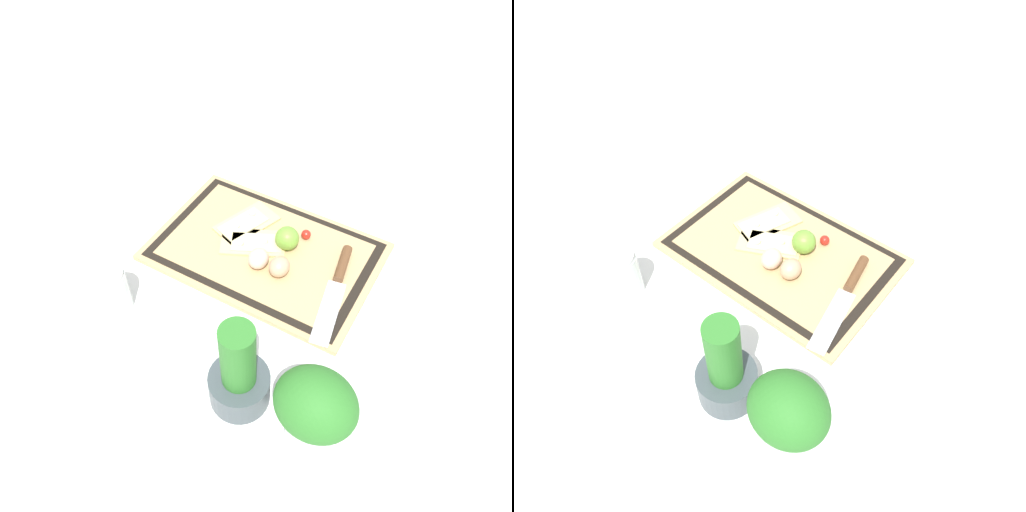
{
  "view_description": "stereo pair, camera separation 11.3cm",
  "coord_description": "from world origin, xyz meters",
  "views": [
    {
      "loc": [
        -0.38,
        0.7,
        0.88
      ],
      "look_at": [
        0.0,
        0.04,
        0.03
      ],
      "focal_mm": 35.0,
      "sensor_mm": 36.0,
      "label": 1
    },
    {
      "loc": [
        -0.47,
        0.63,
        0.88
      ],
      "look_at": [
        0.0,
        0.04,
        0.03
      ],
      "focal_mm": 35.0,
      "sensor_mm": 36.0,
      "label": 2
    }
  ],
  "objects": [
    {
      "name": "ground_plane",
      "position": [
        0.0,
        0.0,
        0.0
      ],
      "size": [
        6.0,
        6.0,
        0.0
      ],
      "primitive_type": "plane",
      "color": "white"
    },
    {
      "name": "herb_glass",
      "position": [
        -0.29,
        0.36,
        0.13
      ],
      "size": [
        0.14,
        0.12,
        0.21
      ],
      "color": "silver",
      "rests_on": "ground_plane"
    },
    {
      "name": "pizza_slice_near",
      "position": [
        0.08,
        -0.05,
        0.02
      ],
      "size": [
        0.13,
        0.17,
        0.02
      ],
      "color": "#DBBC7F",
      "rests_on": "cutting_board"
    },
    {
      "name": "egg_brown",
      "position": [
        -0.06,
        0.05,
        0.04
      ],
      "size": [
        0.05,
        0.05,
        0.05
      ],
      "primitive_type": "ellipsoid",
      "color": "tan",
      "rests_on": "cutting_board"
    },
    {
      "name": "herb_pot",
      "position": [
        -0.14,
        0.34,
        0.08
      ],
      "size": [
        0.11,
        0.11,
        0.22
      ],
      "color": "#3D474C",
      "rests_on": "ground_plane"
    },
    {
      "name": "knife",
      "position": [
        -0.19,
        -0.0,
        0.02
      ],
      "size": [
        0.08,
        0.27,
        0.02
      ],
      "color": "silver",
      "rests_on": "cutting_board"
    },
    {
      "name": "pizza_slice_far",
      "position": [
        0.03,
        0.0,
        0.02
      ],
      "size": [
        0.17,
        0.14,
        0.02
      ],
      "color": "#DBBC7F",
      "rests_on": "cutting_board"
    },
    {
      "name": "cherry_tomato_red",
      "position": [
        -0.07,
        -0.08,
        0.03
      ],
      "size": [
        0.02,
        0.02,
        0.02
      ],
      "primitive_type": "sphere",
      "color": "red",
      "rests_on": "cutting_board"
    },
    {
      "name": "sauce_jar",
      "position": [
        0.2,
        0.3,
        0.05
      ],
      "size": [
        0.07,
        0.07,
        0.11
      ],
      "color": "silver",
      "rests_on": "ground_plane"
    },
    {
      "name": "cutting_board",
      "position": [
        0.0,
        0.0,
        0.01
      ],
      "size": [
        0.52,
        0.34,
        0.02
      ],
      "color": "tan",
      "rests_on": "ground_plane"
    },
    {
      "name": "lime",
      "position": [
        -0.04,
        -0.03,
        0.04
      ],
      "size": [
        0.06,
        0.06,
        0.06
      ],
      "primitive_type": "sphere",
      "color": "#70A838",
      "rests_on": "cutting_board"
    },
    {
      "name": "egg_pink",
      "position": [
        -0.01,
        0.05,
        0.04
      ],
      "size": [
        0.05,
        0.05,
        0.05
      ],
      "primitive_type": "ellipsoid",
      "color": "beige",
      "rests_on": "cutting_board"
    }
  ]
}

